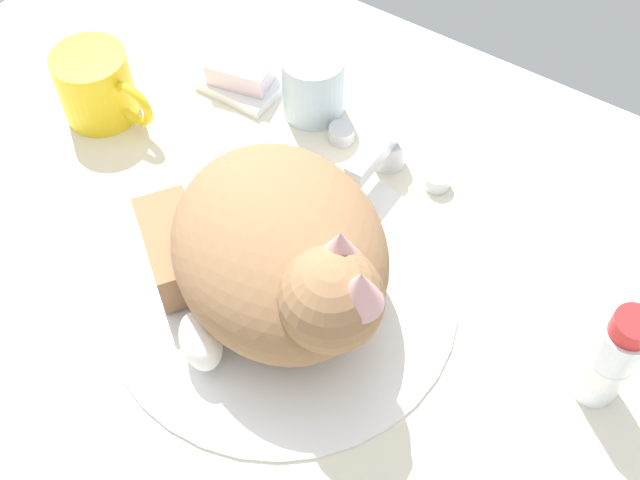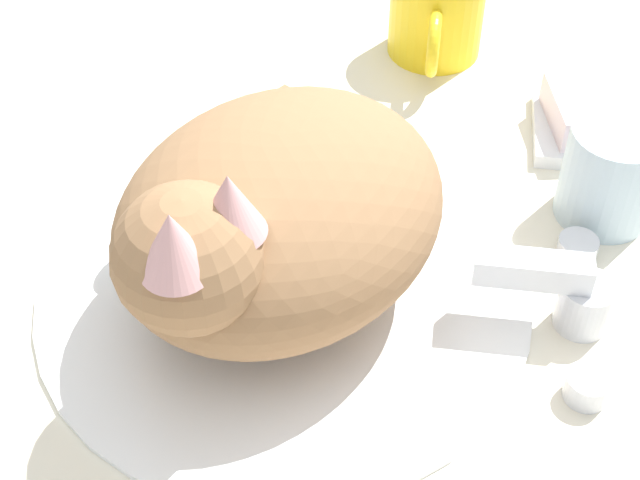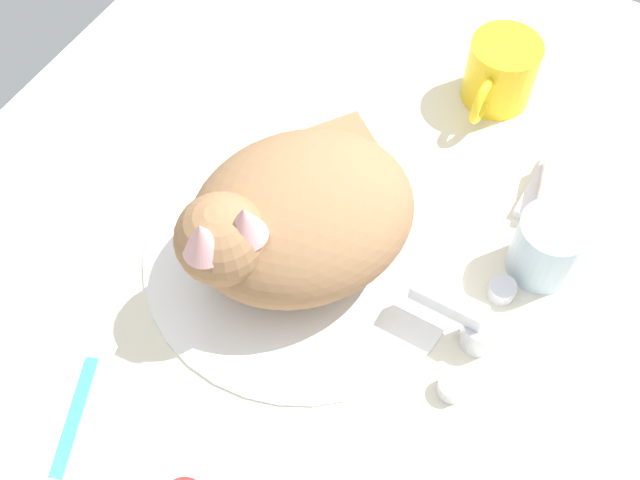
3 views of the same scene
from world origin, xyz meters
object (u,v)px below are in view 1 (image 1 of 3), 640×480
object	(u,v)px
coffee_mug	(97,86)
toothpaste_bottle	(611,360)
cat	(280,255)
faucet	(384,153)
rinse_cup	(313,85)
soap_bar	(241,71)

from	to	relation	value
coffee_mug	toothpaste_bottle	distance (cm)	58.80
cat	toothpaste_bottle	bearing A→B (deg)	15.23
faucet	rinse_cup	distance (cm)	11.54
cat	coffee_mug	distance (cm)	32.50
rinse_cup	faucet	bearing A→B (deg)	-16.02
faucet	rinse_cup	xyz separation A→B (cm)	(-11.00, 3.16, 1.46)
rinse_cup	cat	bearing A→B (deg)	-62.72
faucet	toothpaste_bottle	size ratio (longest dim) A/B	1.24
soap_bar	toothpaste_bottle	size ratio (longest dim) A/B	0.59
coffee_mug	toothpaste_bottle	xyz separation A→B (cm)	(58.76, -1.62, 1.44)
cat	toothpaste_bottle	xyz separation A→B (cm)	(27.78, 7.56, -2.00)
cat	toothpaste_bottle	distance (cm)	28.86
rinse_cup	toothpaste_bottle	distance (cm)	42.17
coffee_mug	cat	bearing A→B (deg)	-16.51
rinse_cup	soap_bar	size ratio (longest dim) A/B	1.08
faucet	rinse_cup	world-z (taller)	rinse_cup
cat	soap_bar	bearing A→B (deg)	134.37
toothpaste_bottle	faucet	bearing A→B (deg)	157.43
faucet	cat	distance (cm)	20.05
faucet	coffee_mug	distance (cm)	32.08
coffee_mug	soap_bar	size ratio (longest dim) A/B	1.73
coffee_mug	soap_bar	world-z (taller)	coffee_mug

